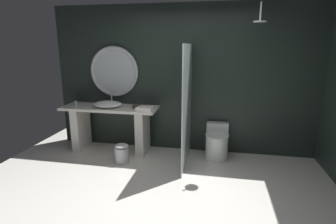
{
  "coord_description": "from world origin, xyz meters",
  "views": [
    {
      "loc": [
        0.61,
        -2.8,
        1.9
      ],
      "look_at": [
        -0.07,
        0.72,
        1.0
      ],
      "focal_mm": 28.27,
      "sensor_mm": 36.0,
      "label": 1
    }
  ],
  "objects": [
    {
      "name": "round_wall_mirror",
      "position": [
        -1.29,
        1.81,
        1.43
      ],
      "size": [
        0.92,
        0.06,
        0.92
      ],
      "color": "#B7B7BC"
    },
    {
      "name": "folded_hand_towel",
      "position": [
        -0.59,
        1.35,
        0.86
      ],
      "size": [
        0.29,
        0.2,
        0.07
      ],
      "primitive_type": "cube",
      "rotation": [
        0.0,
        0.0,
        -0.11
      ],
      "color": "silver",
      "rests_on": "vanity_counter"
    },
    {
      "name": "back_wall_panel",
      "position": [
        0.0,
        1.9,
        1.3
      ],
      "size": [
        4.8,
        0.1,
        2.6
      ],
      "primitive_type": "cube",
      "color": "#1E2823",
      "rests_on": "ground_plane"
    },
    {
      "name": "shower_glass_panel",
      "position": [
        0.13,
        1.28,
        0.96
      ],
      "size": [
        0.02,
        1.14,
        1.93
      ],
      "primitive_type": "cube",
      "color": "silver",
      "rests_on": "ground_plane"
    },
    {
      "name": "ground_plane",
      "position": [
        0.0,
        0.0,
        0.0
      ],
      "size": [
        5.76,
        5.76,
        0.0
      ],
      "primitive_type": "plane",
      "color": "silver"
    },
    {
      "name": "vessel_sink",
      "position": [
        -1.32,
        1.51,
        0.88
      ],
      "size": [
        0.52,
        0.43,
        0.23
      ],
      "color": "white",
      "rests_on": "vanity_counter"
    },
    {
      "name": "rain_shower_head",
      "position": [
        1.15,
        1.33,
        2.25
      ],
      "size": [
        0.18,
        0.18,
        0.28
      ],
      "color": "#B7B7BC"
    },
    {
      "name": "tumbler_cup",
      "position": [
        -1.94,
        1.51,
        0.87
      ],
      "size": [
        0.06,
        0.06,
        0.09
      ],
      "primitive_type": "cylinder",
      "color": "silver",
      "rests_on": "vanity_counter"
    },
    {
      "name": "toilet",
      "position": [
        0.63,
        1.56,
        0.27
      ],
      "size": [
        0.39,
        0.54,
        0.58
      ],
      "color": "white",
      "rests_on": "ground_plane"
    },
    {
      "name": "tissue_box",
      "position": [
        -0.78,
        1.51,
        0.87
      ],
      "size": [
        0.13,
        0.12,
        0.07
      ],
      "primitive_type": "cube",
      "color": "#3D3323",
      "rests_on": "vanity_counter"
    },
    {
      "name": "vanity_counter",
      "position": [
        -1.29,
        1.54,
        0.51
      ],
      "size": [
        1.72,
        0.58,
        0.83
      ],
      "color": "silver",
      "rests_on": "ground_plane"
    },
    {
      "name": "waste_bin",
      "position": [
        -0.92,
        1.06,
        0.17
      ],
      "size": [
        0.23,
        0.23,
        0.33
      ],
      "color": "#B7B7BC",
      "rests_on": "ground_plane"
    }
  ]
}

